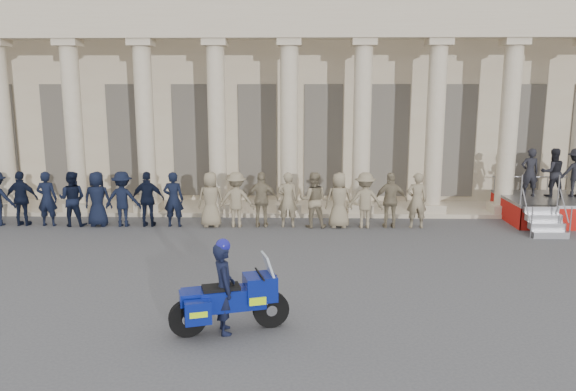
{
  "coord_description": "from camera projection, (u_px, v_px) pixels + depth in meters",
  "views": [
    {
      "loc": [
        1.74,
        -12.19,
        4.61
      ],
      "look_at": [
        1.37,
        3.46,
        1.6
      ],
      "focal_mm": 35.0,
      "sensor_mm": 36.0,
      "label": 1
    }
  ],
  "objects": [
    {
      "name": "ground",
      "position": [
        225.0,
        292.0,
        12.88
      ],
      "size": [
        90.0,
        90.0,
        0.0
      ],
      "primitive_type": "plane",
      "color": "#444446",
      "rests_on": "ground"
    },
    {
      "name": "building",
      "position": [
        265.0,
        90.0,
        26.5
      ],
      "size": [
        40.0,
        12.5,
        9.0
      ],
      "color": "#BCAB8D",
      "rests_on": "ground"
    },
    {
      "name": "motorcycle",
      "position": [
        231.0,
        299.0,
        10.69
      ],
      "size": [
        2.27,
        1.24,
        1.49
      ],
      "rotation": [
        0.0,
        0.0,
        0.29
      ],
      "color": "black",
      "rests_on": "ground"
    },
    {
      "name": "officer_rank",
      "position": [
        100.0,
        199.0,
        18.86
      ],
      "size": [
        21.68,
        0.71,
        1.87
      ],
      "color": "black",
      "rests_on": "ground"
    },
    {
      "name": "reviewing_stand",
      "position": [
        566.0,
        184.0,
        19.56
      ],
      "size": [
        4.14,
        3.99,
        2.54
      ],
      "color": "gray",
      "rests_on": "ground"
    },
    {
      "name": "rider",
      "position": [
        224.0,
        286.0,
        10.6
      ],
      "size": [
        0.59,
        0.74,
        1.85
      ],
      "rotation": [
        0.0,
        0.0,
        1.86
      ],
      "color": "black",
      "rests_on": "ground"
    }
  ]
}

